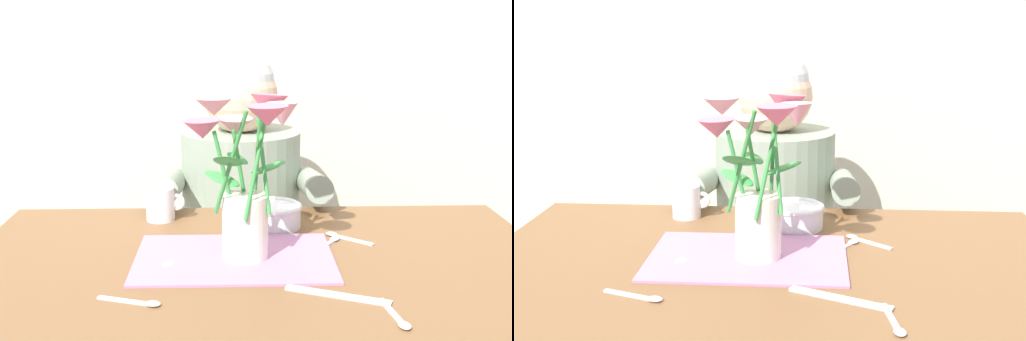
# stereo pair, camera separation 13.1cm
# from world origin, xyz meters

# --- Properties ---
(wood_panel_backdrop) EXTENTS (4.00, 0.10, 2.50)m
(wood_panel_backdrop) POSITION_xyz_m (0.00, 1.05, 1.25)
(wood_panel_backdrop) COLOR beige
(wood_panel_backdrop) RESTS_ON ground_plane
(dining_table) EXTENTS (1.20, 0.80, 0.74)m
(dining_table) POSITION_xyz_m (0.00, 0.00, 0.64)
(dining_table) COLOR brown
(dining_table) RESTS_ON ground_plane
(seated_person) EXTENTS (0.45, 0.47, 1.14)m
(seated_person) POSITION_xyz_m (-0.03, 0.62, 0.56)
(seated_person) COLOR #4C4C56
(seated_person) RESTS_ON ground_plane
(striped_placemat) EXTENTS (0.40, 0.28, 0.00)m
(striped_placemat) POSITION_xyz_m (-0.05, 0.03, 0.74)
(striped_placemat) COLOR #B275A3
(striped_placemat) RESTS_ON dining_table
(flower_vase) EXTENTS (0.25, 0.28, 0.34)m
(flower_vase) POSITION_xyz_m (-0.03, 0.04, 0.93)
(flower_vase) COLOR silver
(flower_vase) RESTS_ON dining_table
(ceramic_bowl) EXTENTS (0.14, 0.14, 0.06)m
(ceramic_bowl) POSITION_xyz_m (0.04, 0.24, 0.77)
(ceramic_bowl) COLOR white
(ceramic_bowl) RESTS_ON dining_table
(dinner_knife) EXTENTS (0.18, 0.09, 0.00)m
(dinner_knife) POSITION_xyz_m (0.13, -0.15, 0.74)
(dinner_knife) COLOR silver
(dinner_knife) RESTS_ON dining_table
(coffee_cup) EXTENTS (0.09, 0.07, 0.08)m
(coffee_cup) POSITION_xyz_m (-0.23, 0.30, 0.78)
(coffee_cup) COLOR silver
(coffee_cup) RESTS_ON dining_table
(spoon_0) EXTENTS (0.10, 0.09, 0.01)m
(spoon_0) POSITION_xyz_m (0.18, 0.15, 0.74)
(spoon_0) COLOR silver
(spoon_0) RESTS_ON dining_table
(spoon_1) EXTENTS (0.08, 0.11, 0.01)m
(spoon_1) POSITION_xyz_m (0.15, 0.12, 0.74)
(spoon_1) COLOR silver
(spoon_1) RESTS_ON dining_table
(spoon_2) EXTENTS (0.12, 0.05, 0.01)m
(spoon_2) POSITION_xyz_m (-0.22, -0.17, 0.74)
(spoon_2) COLOR silver
(spoon_2) RESTS_ON dining_table
(spoon_3) EXTENTS (0.03, 0.12, 0.01)m
(spoon_3) POSITION_xyz_m (0.21, -0.25, 0.74)
(spoon_3) COLOR silver
(spoon_3) RESTS_ON dining_table
(spoon_4) EXTENTS (0.07, 0.11, 0.01)m
(spoon_4) POSITION_xyz_m (-0.20, -0.02, 0.74)
(spoon_4) COLOR silver
(spoon_4) RESTS_ON dining_table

